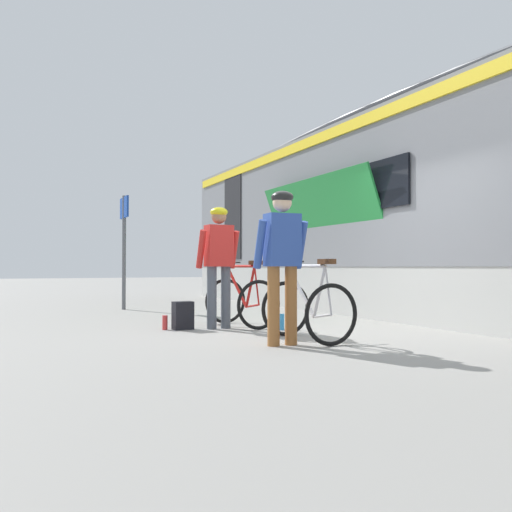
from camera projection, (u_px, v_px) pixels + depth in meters
ground_plane at (331, 334)px, 7.26m from camera, size 80.00×80.00×0.00m
train_car at (431, 209)px, 10.03m from camera, size 3.32×16.58×3.88m
cyclist_near_in_red at (219, 256)px, 7.91m from camera, size 0.62×0.32×1.76m
cyclist_far_in_blue at (282, 253)px, 6.22m from camera, size 0.62×0.32×1.76m
bicycle_near_red at (242, 300)px, 8.18m from camera, size 0.81×1.13×0.99m
bicycle_far_silver at (307, 308)px, 6.59m from camera, size 0.74×1.09×0.99m
backpack_on_platform at (183, 316)px, 7.78m from camera, size 0.29×0.20×0.40m
water_bottle_near_the_bikes at (282, 322)px, 7.70m from camera, size 0.07×0.07×0.23m
water_bottle_by_the_backpack at (165, 323)px, 7.74m from camera, size 0.07×0.07×0.20m
platform_sign_post at (124, 232)px, 11.49m from camera, size 0.08×0.70×2.40m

